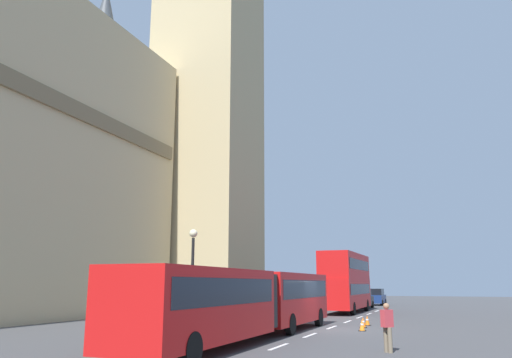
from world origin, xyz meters
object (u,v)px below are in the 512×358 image
at_px(sedan_lead, 362,299).
at_px(articulated_bus, 251,298).
at_px(traffic_cone_middle, 363,322).
at_px(double_decker_bus, 346,280).
at_px(traffic_cone_east, 367,320).
at_px(pedestrian_near_cones, 387,326).
at_px(street_lamp, 192,271).
at_px(traffic_cone_west, 362,325).
at_px(sedan_trailing, 376,297).

bearing_deg(sedan_lead, articulated_bus, -179.77).
xyz_separation_m(articulated_bus, traffic_cone_middle, (7.58, -3.65, -1.46)).
distance_m(double_decker_bus, traffic_cone_east, 13.44).
bearing_deg(traffic_cone_middle, pedestrian_near_cones, -165.99).
bearing_deg(traffic_cone_east, articulated_bus, 158.42).
height_order(traffic_cone_east, pedestrian_near_cones, pedestrian_near_cones).
height_order(articulated_bus, street_lamp, street_lamp).
distance_m(double_decker_bus, traffic_cone_west, 16.95).
bearing_deg(pedestrian_near_cones, articulated_bus, 69.54).
height_order(articulated_bus, traffic_cone_east, articulated_bus).
bearing_deg(traffic_cone_east, pedestrian_near_cones, -167.78).
xyz_separation_m(sedan_lead, pedestrian_near_cones, (-32.63, -6.23, -0.00)).
bearing_deg(double_decker_bus, street_lamp, 166.70).
relative_size(traffic_cone_west, traffic_cone_middle, 1.00).
bearing_deg(traffic_cone_middle, double_decker_bus, 14.32).
xyz_separation_m(articulated_bus, double_decker_bus, (21.89, 0.00, 0.96)).
relative_size(double_decker_bus, pedestrian_near_cones, 6.21).
bearing_deg(traffic_cone_east, traffic_cone_west, -175.45).
xyz_separation_m(articulated_bus, pedestrian_near_cones, (-2.28, -6.11, -0.83)).
bearing_deg(pedestrian_near_cones, traffic_cone_east, 12.22).
distance_m(traffic_cone_middle, traffic_cone_east, 1.60).
distance_m(sedan_lead, traffic_cone_west, 25.10).
xyz_separation_m(sedan_lead, street_lamp, (-27.51, 4.38, 2.14)).
relative_size(articulated_bus, traffic_cone_east, 32.04).
xyz_separation_m(double_decker_bus, sedan_lead, (8.46, 0.12, -1.80)).
distance_m(traffic_cone_middle, street_lamp, 9.83).
height_order(sedan_lead, pedestrian_near_cones, sedan_lead).
distance_m(sedan_trailing, street_lamp, 35.83).
relative_size(double_decker_bus, sedan_lead, 2.38).
bearing_deg(double_decker_bus, traffic_cone_east, -164.05).
bearing_deg(double_decker_bus, traffic_cone_middle, -165.68).
xyz_separation_m(traffic_cone_middle, traffic_cone_east, (1.60, 0.02, 0.00)).
height_order(traffic_cone_east, street_lamp, street_lamp).
height_order(traffic_cone_middle, traffic_cone_east, same).
bearing_deg(pedestrian_near_cones, traffic_cone_middle, 14.01).
relative_size(double_decker_bus, sedan_trailing, 2.38).
bearing_deg(street_lamp, pedestrian_near_cones, -115.73).
xyz_separation_m(sedan_lead, traffic_cone_west, (-24.76, -4.04, -0.63)).
bearing_deg(double_decker_bus, traffic_cone_west, -166.48).
distance_m(sedan_trailing, traffic_cone_east, 29.32).
bearing_deg(traffic_cone_west, pedestrian_near_cones, -164.41).
height_order(sedan_trailing, traffic_cone_east, sedan_trailing).
relative_size(articulated_bus, street_lamp, 3.53).
height_order(street_lamp, pedestrian_near_cones, street_lamp).
height_order(traffic_cone_west, street_lamp, street_lamp).
bearing_deg(traffic_cone_west, articulated_bus, 144.97).
bearing_deg(articulated_bus, street_lamp, 57.79).
height_order(traffic_cone_middle, street_lamp, street_lamp).
relative_size(sedan_lead, traffic_cone_west, 7.59).
xyz_separation_m(double_decker_bus, street_lamp, (-19.06, 4.50, 0.35)).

